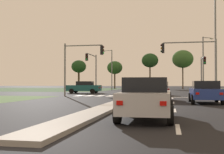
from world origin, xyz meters
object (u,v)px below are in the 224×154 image
(car_black_eighth, at_px, (138,86))
(treeline_near, at_px, (79,67))
(traffic_signal_near_right, at_px, (195,57))
(car_teal_fifth, at_px, (84,87))
(treeline_third, at_px, (150,61))
(car_silver_near, at_px, (147,98))
(pedestrian_at_median, at_px, (151,84))
(traffic_signal_near_left, at_px, (79,60))
(car_beige_second, at_px, (149,88))
(car_maroon_third, at_px, (158,91))
(treeline_fourth, at_px, (183,59))
(street_lamp_second, at_px, (216,41))
(car_white_sixth, at_px, (144,86))
(traffic_signal_far_left, at_px, (93,65))
(treeline_second, at_px, (115,68))
(street_lamp_third, at_px, (204,61))
(street_lamp_fourth, at_px, (111,67))
(traffic_signal_far_right, at_px, (203,68))
(car_blue_fourth, at_px, (205,92))

(car_black_eighth, distance_m, treeline_near, 22.71)
(traffic_signal_near_right, height_order, treeline_near, treeline_near)
(car_teal_fifth, relative_size, treeline_third, 0.52)
(car_silver_near, relative_size, pedestrian_at_median, 2.35)
(treeline_near, bearing_deg, traffic_signal_near_left, -72.19)
(car_beige_second, bearing_deg, car_maroon_third, 7.76)
(treeline_third, distance_m, treeline_fourth, 8.35)
(traffic_signal_near_right, height_order, treeline_fourth, treeline_fourth)
(car_teal_fifth, relative_size, street_lamp_second, 0.41)
(car_white_sixth, bearing_deg, pedestrian_at_median, 99.67)
(car_beige_second, xyz_separation_m, traffic_signal_far_left, (-8.51, 6.78, 3.11))
(car_white_sixth, xyz_separation_m, traffic_signal_far_left, (-5.44, -21.88, 3.15))
(treeline_second, bearing_deg, car_white_sixth, -44.79)
(car_teal_fifth, height_order, car_white_sixth, car_teal_fifth)
(traffic_signal_far_left, relative_size, pedestrian_at_median, 3.05)
(street_lamp_third, xyz_separation_m, treeline_fourth, (-2.14, 23.19, 2.24))
(car_black_eighth, height_order, treeline_fourth, treeline_fourth)
(car_silver_near, distance_m, car_beige_second, 22.65)
(traffic_signal_far_left, relative_size, traffic_signal_near_left, 1.01)
(car_white_sixth, distance_m, car_black_eighth, 9.68)
(car_maroon_third, height_order, car_white_sixth, same)
(street_lamp_fourth, xyz_separation_m, pedestrian_at_median, (8.66, -9.47, -3.33))
(car_beige_second, height_order, treeline_near, treeline_near)
(car_beige_second, xyz_separation_m, treeline_fourth, (5.28, 35.21, 6.11))
(street_lamp_fourth, bearing_deg, car_silver_near, -76.92)
(car_beige_second, distance_m, street_lamp_third, 14.65)
(pedestrian_at_median, bearing_deg, traffic_signal_near_right, -27.77)
(traffic_signal_near_left, bearing_deg, car_white_sixth, 83.32)
(traffic_signal_near_left, height_order, treeline_third, treeline_third)
(car_silver_near, relative_size, treeline_fourth, 0.48)
(traffic_signal_near_right, relative_size, treeline_second, 0.83)
(traffic_signal_near_right, distance_m, traffic_signal_far_right, 11.74)
(car_blue_fourth, xyz_separation_m, traffic_signal_near_left, (-11.69, 8.32, 3.03))
(traffic_signal_far_right, relative_size, treeline_second, 0.74)
(car_white_sixth, height_order, traffic_signal_near_right, traffic_signal_near_right)
(car_beige_second, relative_size, treeline_near, 0.60)
(car_white_sixth, bearing_deg, car_silver_near, 95.09)
(car_blue_fourth, distance_m, car_black_eighth, 32.78)
(treeline_near, xyz_separation_m, treeline_second, (8.54, 2.06, -0.22))
(street_lamp_fourth, bearing_deg, car_teal_fifth, -89.09)
(treeline_third, bearing_deg, treeline_near, -166.61)
(treeline_third, bearing_deg, street_lamp_fourth, -115.50)
(car_silver_near, bearing_deg, car_beige_second, 93.78)
(car_blue_fourth, distance_m, traffic_signal_near_left, 14.67)
(car_teal_fifth, distance_m, car_black_eighth, 15.81)
(car_blue_fourth, height_order, car_white_sixth, car_blue_fourth)
(car_blue_fourth, distance_m, car_teal_fifth, 21.87)
(car_maroon_third, bearing_deg, car_teal_fifth, 125.46)
(car_maroon_third, relative_size, traffic_signal_near_left, 0.75)
(car_maroon_third, height_order, treeline_third, treeline_third)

